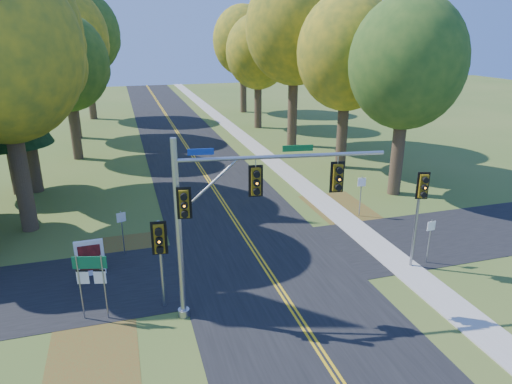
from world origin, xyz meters
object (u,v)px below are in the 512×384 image
object	(u,v)px
traffic_mast	(231,205)
route_sign_cluster	(91,274)
info_kiosk	(90,258)
east_signal_pole	(421,197)

from	to	relation	value
traffic_mast	route_sign_cluster	distance (m)	5.87
traffic_mast	info_kiosk	world-z (taller)	traffic_mast
route_sign_cluster	traffic_mast	bearing A→B (deg)	2.14
info_kiosk	traffic_mast	bearing A→B (deg)	-42.03
traffic_mast	info_kiosk	size ratio (longest dim) A/B	4.51
east_signal_pole	route_sign_cluster	bearing A→B (deg)	-164.44
traffic_mast	info_kiosk	bearing A→B (deg)	147.30
route_sign_cluster	info_kiosk	size ratio (longest dim) A/B	1.59
east_signal_pole	info_kiosk	size ratio (longest dim) A/B	2.75
east_signal_pole	route_sign_cluster	distance (m)	14.05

